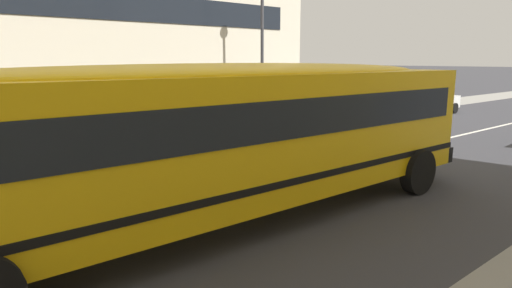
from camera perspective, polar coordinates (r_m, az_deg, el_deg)
ground_plane at (r=9.42m, az=-15.93°, el=-8.49°), size 400.00×400.00×0.00m
sidewalk_far at (r=16.06m, az=-26.48°, el=-1.18°), size 120.00×3.00×0.01m
lane_centreline at (r=9.42m, az=-15.93°, el=-8.47°), size 110.00×0.16×0.01m
school_bus at (r=8.02m, az=-4.85°, el=1.75°), size 13.53×3.35×3.01m
parked_car_white_end_of_row at (r=26.97m, az=21.76°, el=5.48°), size 3.91×1.90×1.64m
street_lamp at (r=19.37m, az=0.81°, el=14.67°), size 0.44×0.44×6.80m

